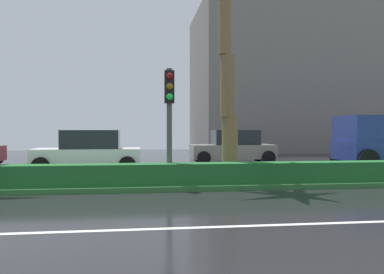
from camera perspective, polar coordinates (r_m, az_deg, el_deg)
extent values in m
cylinder|color=brown|center=(12.79, 5.46, -1.59)|extent=(0.51, 0.51, 1.99)
cylinder|color=brown|center=(12.80, 5.10, 7.33)|extent=(0.45, 0.45, 1.99)
cylinder|color=brown|center=(13.11, 4.73, 16.02)|extent=(0.39, 0.39, 1.99)
cylinder|color=#4C4C47|center=(11.82, -3.28, 1.63)|extent=(0.16, 0.16, 3.40)
cube|color=black|center=(11.89, -3.28, 7.18)|extent=(0.28, 0.32, 0.96)
sphere|color=maroon|center=(11.76, -3.22, 8.73)|extent=(0.20, 0.20, 0.20)
sphere|color=#7F600F|center=(11.72, -3.22, 7.27)|extent=(0.20, 0.20, 0.20)
sphere|color=#1EEA3F|center=(11.69, -3.22, 5.81)|extent=(0.20, 0.20, 0.20)
cube|color=white|center=(16.98, -14.78, -2.81)|extent=(4.30, 1.76, 0.72)
cube|color=#1E2328|center=(16.93, -14.29, -0.31)|extent=(2.30, 1.58, 0.76)
cylinder|color=black|center=(16.41, -20.92, -3.89)|extent=(0.68, 0.22, 0.68)
cylinder|color=black|center=(18.16, -19.60, -3.41)|extent=(0.68, 0.22, 0.68)
cylinder|color=black|center=(15.97, -9.29, -3.97)|extent=(0.68, 0.22, 0.68)
cylinder|color=black|center=(17.76, -9.11, -3.46)|extent=(0.68, 0.22, 0.68)
cube|color=gray|center=(20.76, 5.81, -2.09)|extent=(4.30, 1.76, 0.72)
cube|color=#1E2328|center=(20.77, 6.22, -0.04)|extent=(2.30, 1.58, 0.76)
cylinder|color=black|center=(19.57, 1.71, -3.03)|extent=(0.68, 0.22, 0.68)
cylinder|color=black|center=(21.35, 0.93, -2.70)|extent=(0.68, 0.22, 0.68)
cylinder|color=black|center=(20.37, 10.92, -2.89)|extent=(0.68, 0.22, 0.68)
cylinder|color=black|center=(22.08, 9.44, -2.59)|extent=(0.68, 0.22, 0.68)
cube|color=navy|center=(19.40, 23.41, 1.19)|extent=(1.90, 2.21, 1.10)
cylinder|color=black|center=(18.18, 23.93, -3.06)|extent=(0.92, 0.30, 0.92)
cylinder|color=black|center=(20.21, 20.46, -2.63)|extent=(0.92, 0.30, 0.92)
cube|color=slate|center=(35.65, 16.09, 7.58)|extent=(18.80, 10.44, 11.64)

